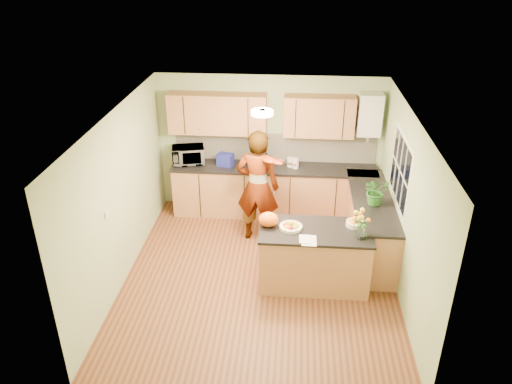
{
  "coord_description": "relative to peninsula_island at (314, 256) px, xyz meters",
  "views": [
    {
      "loc": [
        0.45,
        -6.14,
        4.53
      ],
      "look_at": [
        -0.1,
        0.5,
        1.16
      ],
      "focal_mm": 35.0,
      "sensor_mm": 36.0,
      "label": 1
    }
  ],
  "objects": [
    {
      "name": "wall_back",
      "position": [
        -0.79,
        2.35,
        0.8
      ],
      "size": [
        4.0,
        0.02,
        2.5
      ],
      "primitive_type": "cube",
      "color": "#94AE7C",
      "rests_on": "floor"
    },
    {
      "name": "ceiling",
      "position": [
        -0.79,
        0.1,
        2.05
      ],
      "size": [
        4.0,
        4.5,
        0.02
      ],
      "primitive_type": "cube",
      "color": "white",
      "rests_on": "wall_back"
    },
    {
      "name": "ceiling_lamp",
      "position": [
        -0.79,
        0.4,
        2.01
      ],
      "size": [
        0.3,
        0.3,
        0.07
      ],
      "color": "#FFEABF",
      "rests_on": "ceiling"
    },
    {
      "name": "papers",
      "position": [
        -0.1,
        -0.3,
        0.46
      ],
      "size": [
        0.2,
        0.28,
        0.01
      ],
      "primitive_type": "cube",
      "color": "silver",
      "rests_on": "peninsula_island"
    },
    {
      "name": "wall_left",
      "position": [
        -2.79,
        0.1,
        0.8
      ],
      "size": [
        0.02,
        4.5,
        2.5
      ],
      "primitive_type": "cube",
      "color": "#94AE7C",
      "rests_on": "floor"
    },
    {
      "name": "wall_front",
      "position": [
        -0.79,
        -2.15,
        0.8
      ],
      "size": [
        4.0,
        0.02,
        2.5
      ],
      "primitive_type": "cube",
      "color": "#94AE7C",
      "rests_on": "floor"
    },
    {
      "name": "jar_cream",
      "position": [
        -0.4,
        2.09,
        0.57
      ],
      "size": [
        0.11,
        0.11,
        0.17
      ],
      "primitive_type": "cylinder",
      "rotation": [
        0.0,
        0.0,
        -0.04
      ],
      "color": "beige",
      "rests_on": "back_counter"
    },
    {
      "name": "window_right",
      "position": [
        1.2,
        0.7,
        1.1
      ],
      "size": [
        0.01,
        1.3,
        1.05
      ],
      "color": "white",
      "rests_on": "wall_right"
    },
    {
      "name": "microwave",
      "position": [
        -2.23,
        2.09,
        0.64
      ],
      "size": [
        0.64,
        0.5,
        0.31
      ],
      "primitive_type": "imported",
      "rotation": [
        0.0,
        0.0,
        0.23
      ],
      "color": "white",
      "rests_on": "back_counter"
    },
    {
      "name": "violin",
      "position": [
        -0.71,
        0.95,
        1.09
      ],
      "size": [
        0.67,
        0.58,
        0.17
      ],
      "primitive_type": null,
      "rotation": [
        0.17,
        0.0,
        -0.61
      ],
      "color": "#570F05",
      "rests_on": "violinist"
    },
    {
      "name": "splashback",
      "position": [
        -0.69,
        2.34,
        0.75
      ],
      "size": [
        3.6,
        0.02,
        0.52
      ],
      "primitive_type": "cube",
      "color": "beige",
      "rests_on": "back_counter"
    },
    {
      "name": "jar_white",
      "position": [
        -0.31,
        2.03,
        0.57
      ],
      "size": [
        0.13,
        0.13,
        0.18
      ],
      "primitive_type": "cylinder",
      "rotation": [
        0.0,
        0.0,
        0.13
      ],
      "color": "white",
      "rests_on": "back_counter"
    },
    {
      "name": "right_counter",
      "position": [
        0.91,
        0.95,
        0.02
      ],
      "size": [
        0.62,
        2.24,
        0.94
      ],
      "color": "#A36941",
      "rests_on": "floor"
    },
    {
      "name": "potted_plant",
      "position": [
        0.91,
        0.78,
        0.7
      ],
      "size": [
        0.48,
        0.45,
        0.43
      ],
      "primitive_type": "imported",
      "rotation": [
        0.0,
        0.0,
        0.36
      ],
      "color": "#2A6B23",
      "rests_on": "right_counter"
    },
    {
      "name": "flower_vase",
      "position": [
        0.6,
        -0.18,
        0.78
      ],
      "size": [
        0.27,
        0.27,
        0.49
      ],
      "rotation": [
        0.0,
        0.0,
        -0.27
      ],
      "color": "silver",
      "rests_on": "peninsula_island"
    },
    {
      "name": "orange_bowl",
      "position": [
        0.55,
        0.15,
        0.51
      ],
      "size": [
        0.25,
        0.25,
        0.14
      ],
      "color": "beige",
      "rests_on": "peninsula_island"
    },
    {
      "name": "kettle",
      "position": [
        -0.84,
        2.08,
        0.6
      ],
      "size": [
        0.16,
        0.16,
        0.29
      ],
      "rotation": [
        0.0,
        0.0,
        0.11
      ],
      "color": "silver",
      "rests_on": "back_counter"
    },
    {
      "name": "upper_cabinets",
      "position": [
        -0.97,
        2.18,
        1.4
      ],
      "size": [
        3.2,
        0.34,
        0.7
      ],
      "color": "#A36941",
      "rests_on": "wall_back"
    },
    {
      "name": "violinist",
      "position": [
        -0.91,
        1.17,
        0.51
      ],
      "size": [
        0.76,
        0.56,
        1.93
      ],
      "primitive_type": "imported",
      "rotation": [
        0.0,
        0.0,
        3.0
      ],
      "color": "tan",
      "rests_on": "floor"
    },
    {
      "name": "light_switch",
      "position": [
        -2.78,
        -0.5,
        0.85
      ],
      "size": [
        0.02,
        0.09,
        0.09
      ],
      "primitive_type": "cube",
      "color": "white",
      "rests_on": "wall_left"
    },
    {
      "name": "boiler",
      "position": [
        0.91,
        2.19,
        1.44
      ],
      "size": [
        0.4,
        0.3,
        0.86
      ],
      "color": "white",
      "rests_on": "wall_back"
    },
    {
      "name": "peninsula_island",
      "position": [
        0.0,
        0.0,
        0.0
      ],
      "size": [
        1.58,
        0.81,
        0.91
      ],
      "color": "#A36941",
      "rests_on": "floor"
    },
    {
      "name": "blue_box",
      "position": [
        -1.56,
        2.04,
        0.59
      ],
      "size": [
        0.32,
        0.27,
        0.22
      ],
      "primitive_type": "cube",
      "rotation": [
        0.0,
        0.0,
        -0.29
      ],
      "color": "navy",
      "rests_on": "back_counter"
    },
    {
      "name": "back_counter",
      "position": [
        -0.69,
        2.05,
        0.02
      ],
      "size": [
        3.64,
        0.62,
        0.94
      ],
      "color": "#A36941",
      "rests_on": "floor"
    },
    {
      "name": "wall_right",
      "position": [
        1.21,
        0.1,
        0.8
      ],
      "size": [
        0.02,
        4.5,
        2.5
      ],
      "primitive_type": "cube",
      "color": "#94AE7C",
      "rests_on": "floor"
    },
    {
      "name": "fruit_dish",
      "position": [
        -0.35,
        -0.0,
        0.5
      ],
      "size": [
        0.32,
        0.32,
        0.11
      ],
      "color": "beige",
      "rests_on": "peninsula_island"
    },
    {
      "name": "floor",
      "position": [
        -0.79,
        0.1,
        -0.45
      ],
      "size": [
        4.5,
        4.5,
        0.0
      ],
      "primitive_type": "plane",
      "color": "#542A18",
      "rests_on": "ground"
    },
    {
      "name": "orange_bag",
      "position": [
        -0.67,
        0.05,
        0.56
      ],
      "size": [
        0.31,
        0.28,
        0.21
      ],
      "primitive_type": "ellipsoid",
      "rotation": [
        0.0,
        0.0,
        -0.16
      ],
      "color": "orange",
      "rests_on": "peninsula_island"
    }
  ]
}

